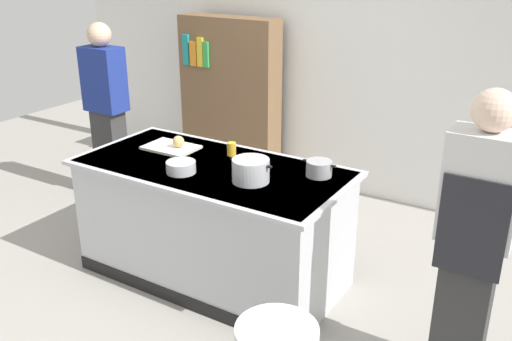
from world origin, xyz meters
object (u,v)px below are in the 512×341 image
object	(u,v)px
bookshelf	(230,99)
mixing_bowl	(181,167)
onion	(178,142)
sauce_pan	(319,168)
juice_cup	(232,149)
stock_pot	(251,170)
person_chef	(474,237)
person_guest	(107,109)

from	to	relation	value
bookshelf	mixing_bowl	bearing A→B (deg)	-64.46
onion	sauce_pan	bearing A→B (deg)	4.22
juice_cup	bookshelf	world-z (taller)	bookshelf
sauce_pan	onion	bearing A→B (deg)	-175.78
onion	stock_pot	world-z (taller)	stock_pot
stock_pot	person_chef	xyz separation A→B (m)	(1.44, -0.05, -0.06)
person_chef	juice_cup	bearing A→B (deg)	95.53
onion	mixing_bowl	distance (m)	0.48
stock_pot	mixing_bowl	bearing A→B (deg)	-166.55
mixing_bowl	bookshelf	world-z (taller)	bookshelf
mixing_bowl	juice_cup	bearing A→B (deg)	77.12
onion	juice_cup	bearing A→B (deg)	14.36
person_guest	bookshelf	world-z (taller)	person_guest
sauce_pan	person_chef	bearing A→B (deg)	-19.11
juice_cup	person_chef	distance (m)	1.87
person_chef	person_guest	world-z (taller)	same
mixing_bowl	person_chef	world-z (taller)	person_chef
mixing_bowl	person_chef	distance (m)	1.93
stock_pot	bookshelf	xyz separation A→B (m)	(-1.45, 1.89, -0.13)
onion	person_chef	xyz separation A→B (m)	(2.24, -0.29, -0.05)
person_guest	person_chef	bearing A→B (deg)	74.46
mixing_bowl	bookshelf	xyz separation A→B (m)	(-0.96, 2.01, -0.09)
onion	person_chef	distance (m)	2.26
person_chef	mixing_bowl	bearing A→B (deg)	109.92
person_guest	stock_pot	bearing A→B (deg)	67.53
sauce_pan	bookshelf	world-z (taller)	bookshelf
stock_pot	person_chef	world-z (taller)	person_chef
juice_cup	person_chef	world-z (taller)	person_chef
sauce_pan	mixing_bowl	distance (m)	0.95
sauce_pan	juice_cup	distance (m)	0.73
stock_pot	person_guest	world-z (taller)	person_guest
bookshelf	sauce_pan	bearing A→B (deg)	-41.08
stock_pot	juice_cup	distance (m)	0.52
mixing_bowl	stock_pot	bearing A→B (deg)	13.45
onion	bookshelf	bearing A→B (deg)	111.42
stock_pot	sauce_pan	size ratio (longest dim) A/B	1.30
sauce_pan	person_guest	world-z (taller)	person_guest
stock_pot	mixing_bowl	distance (m)	0.51
mixing_bowl	person_chef	xyz separation A→B (m)	(1.93, 0.07, -0.03)
mixing_bowl	person_guest	size ratio (longest dim) A/B	0.12
person_chef	sauce_pan	bearing A→B (deg)	88.87
stock_pot	person_chef	size ratio (longest dim) A/B	0.18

